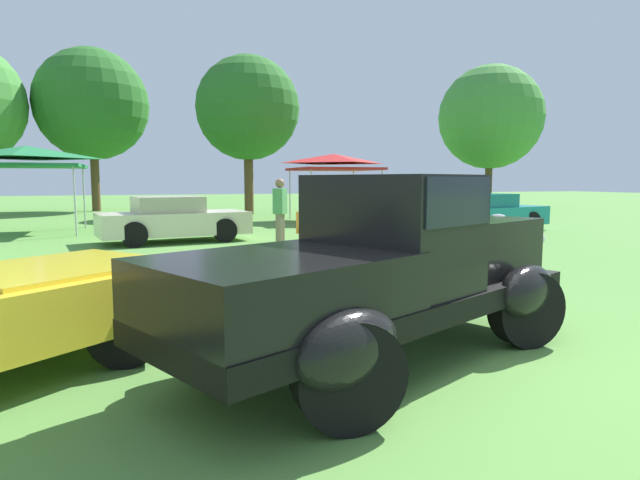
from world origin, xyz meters
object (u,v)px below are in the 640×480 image
object	(u,v)px
show_car_teal	(484,213)
canopy_tent_center_field	(334,161)
canopy_tent_left_field	(26,155)
show_car_cream	(173,220)
spectator_near_truck	(280,211)
show_car_orange	(373,218)
feature_pickup_truck	(385,267)

from	to	relation	value
show_car_teal	canopy_tent_center_field	xyz separation A→B (m)	(-3.02, 5.78, 1.82)
canopy_tent_left_field	canopy_tent_center_field	xyz separation A→B (m)	(10.75, 1.69, 0.00)
canopy_tent_left_field	show_car_cream	bearing A→B (deg)	-43.33
show_car_teal	spectator_near_truck	xyz separation A→B (m)	(-7.36, -2.24, 0.31)
show_car_teal	canopy_tent_center_field	bearing A→B (deg)	117.55
spectator_near_truck	canopy_tent_left_field	distance (m)	9.13
canopy_tent_center_field	canopy_tent_left_field	bearing A→B (deg)	-171.05
show_car_orange	canopy_tent_center_field	size ratio (longest dim) A/B	1.34
feature_pickup_truck	spectator_near_truck	bearing A→B (deg)	82.21
show_car_cream	canopy_tent_center_field	distance (m)	8.86
show_car_orange	canopy_tent_left_field	world-z (taller)	canopy_tent_left_field
feature_pickup_truck	show_car_cream	size ratio (longest dim) A/B	1.11
show_car_teal	spectator_near_truck	world-z (taller)	spectator_near_truck
show_car_cream	spectator_near_truck	size ratio (longest dim) A/B	2.42
canopy_tent_left_field	show_car_orange	bearing A→B (deg)	-28.29
spectator_near_truck	show_car_cream	bearing A→B (deg)	133.03
show_car_cream	canopy_tent_left_field	world-z (taller)	canopy_tent_left_field
feature_pickup_truck	canopy_tent_left_field	distance (m)	15.34
feature_pickup_truck	canopy_tent_left_field	size ratio (longest dim) A/B	1.42
spectator_near_truck	canopy_tent_left_field	bearing A→B (deg)	135.29
show_car_teal	canopy_tent_center_field	distance (m)	6.77
show_car_orange	canopy_tent_left_field	bearing A→B (deg)	151.71
show_car_orange	feature_pickup_truck	bearing A→B (deg)	-113.93
show_car_cream	canopy_tent_left_field	bearing A→B (deg)	136.67
show_car_orange	show_car_teal	bearing A→B (deg)	12.61
show_car_orange	spectator_near_truck	size ratio (longest dim) A/B	2.56
show_car_teal	canopy_tent_left_field	xyz separation A→B (m)	(-13.76, 4.09, 1.82)
feature_pickup_truck	show_car_orange	bearing A→B (deg)	66.07
spectator_near_truck	show_car_orange	bearing A→B (deg)	22.85
feature_pickup_truck	canopy_tent_left_field	bearing A→B (deg)	110.36
canopy_tent_left_field	feature_pickup_truck	bearing A→B (deg)	-69.64
feature_pickup_truck	canopy_tent_center_field	bearing A→B (deg)	71.23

